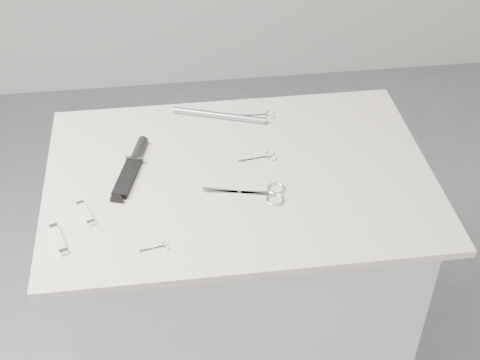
{
  "coord_description": "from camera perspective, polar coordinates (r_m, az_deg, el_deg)",
  "views": [
    {
      "loc": [
        -0.17,
        -1.34,
        2.01
      ],
      "look_at": [
        -0.0,
        -0.03,
        0.92
      ],
      "focal_mm": 50.0,
      "sensor_mm": 36.0,
      "label": 1
    }
  ],
  "objects": [
    {
      "name": "plinth",
      "position": [
        2.06,
        -0.05,
        -9.64
      ],
      "size": [
        0.9,
        0.6,
        0.9
      ],
      "primitive_type": "cube",
      "color": "silver",
      "rests_on": "ground"
    },
    {
      "name": "sheathed_knife",
      "position": [
        1.77,
        -9.16,
        1.31
      ],
      "size": [
        0.1,
        0.24,
        0.03
      ],
      "rotation": [
        0.0,
        0.0,
        1.3
      ],
      "color": "black",
      "rests_on": "display_board"
    },
    {
      "name": "pocket_knife_a",
      "position": [
        1.6,
        -15.21,
        -4.87
      ],
      "size": [
        0.05,
        0.1,
        0.01
      ],
      "rotation": [
        0.0,
        0.0,
        1.9
      ],
      "color": "beige",
      "rests_on": "display_board"
    },
    {
      "name": "tiny_scissors",
      "position": [
        1.54,
        -6.96,
        -5.72
      ],
      "size": [
        0.07,
        0.03,
        0.0
      ],
      "rotation": [
        0.0,
        0.0,
        0.18
      ],
      "color": "white",
      "rests_on": "display_board"
    },
    {
      "name": "metal_rail",
      "position": [
        1.94,
        -1.8,
        5.54
      ],
      "size": [
        0.27,
        0.11,
        0.02
      ],
      "primitive_type": "cylinder",
      "rotation": [
        0.0,
        1.57,
        -0.34
      ],
      "color": "gray",
      "rests_on": "display_board"
    },
    {
      "name": "embroidery_scissors_a",
      "position": [
        1.79,
        2.02,
        1.94
      ],
      "size": [
        0.1,
        0.04,
        0.0
      ],
      "rotation": [
        0.0,
        0.0,
        0.13
      ],
      "color": "white",
      "rests_on": "display_board"
    },
    {
      "name": "embroidery_scissors_b",
      "position": [
        1.95,
        1.96,
        5.56
      ],
      "size": [
        0.1,
        0.05,
        0.0
      ],
      "rotation": [
        0.0,
        0.0,
        -0.07
      ],
      "color": "white",
      "rests_on": "display_board"
    },
    {
      "name": "pocket_knife_b",
      "position": [
        1.65,
        -13.04,
        -2.77
      ],
      "size": [
        0.05,
        0.09,
        0.01
      ],
      "rotation": [
        0.0,
        0.0,
        1.95
      ],
      "color": "beige",
      "rests_on": "display_board"
    },
    {
      "name": "display_board",
      "position": [
        1.74,
        -0.05,
        0.32
      ],
      "size": [
        1.0,
        0.7,
        0.02
      ],
      "primitive_type": "cube",
      "color": "beige",
      "rests_on": "plinth"
    },
    {
      "name": "large_shears",
      "position": [
        1.67,
        1.94,
        -1.15
      ],
      "size": [
        0.21,
        0.1,
        0.01
      ],
      "rotation": [
        0.0,
        0.0,
        -0.22
      ],
      "color": "white",
      "rests_on": "display_board"
    }
  ]
}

